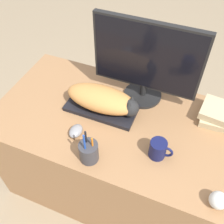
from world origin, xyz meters
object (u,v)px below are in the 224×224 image
Objects in this scene: keyboard at (102,108)px; baseball at (218,200)px; monitor at (146,60)px; pen_cup at (89,152)px; book_stack at (221,116)px; cat at (104,100)px; coffee_mug at (158,149)px; computer_mouse at (76,131)px.

keyboard is 0.74m from baseball.
monitor is 0.73m from baseball.
pen_cup is 0.90× the size of book_stack.
pen_cup is (0.06, -0.31, -0.03)m from cat.
keyboard is 0.94× the size of cat.
coffee_mug is at bearing -126.40° from book_stack.
monitor is 7.60× the size of baseball.
cat is 4.68× the size of computer_mouse.
pen_cup is 0.72m from book_stack.
monitor is at bearing 78.42° from pen_cup.
computer_mouse is (-0.23, -0.39, -0.23)m from monitor.
cat is at bearing 153.57° from coffee_mug.
keyboard is 5.16× the size of baseball.
keyboard is at bearing 154.66° from coffee_mug.
monitor is 0.51m from computer_mouse.
baseball is 0.48m from book_stack.
pen_cup is (-0.29, -0.14, 0.01)m from coffee_mug.
computer_mouse reaches higher than keyboard.
monitor is at bearing 134.05° from baseball.
cat reaches higher than baseball.
pen_cup is at bearing -101.58° from monitor.
computer_mouse is 0.78× the size of coffee_mug.
computer_mouse is 0.76m from book_stack.
book_stack is (0.44, -0.03, -0.22)m from monitor.
keyboard is 0.35m from monitor.
keyboard is 0.64m from book_stack.
pen_cup reaches higher than baseball.
baseball is at bearing -8.67° from computer_mouse.
cat is 0.23m from computer_mouse.
pen_cup is at bearing -76.63° from keyboard.
book_stack is at bearing -3.32° from monitor.
cat is 0.39m from coffee_mug.
monitor is 0.46m from coffee_mug.
book_stack is (0.67, 0.37, 0.02)m from computer_mouse.
book_stack is at bearing 15.01° from cat.
computer_mouse is at bearing -104.18° from keyboard.
book_stack is at bearing 41.25° from pen_cup.
baseball is (0.72, -0.11, 0.02)m from computer_mouse.
pen_cup is at bearing -40.11° from computer_mouse.
computer_mouse is 0.42m from coffee_mug.
pen_cup reaches higher than keyboard.
book_stack reaches higher than keyboard.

